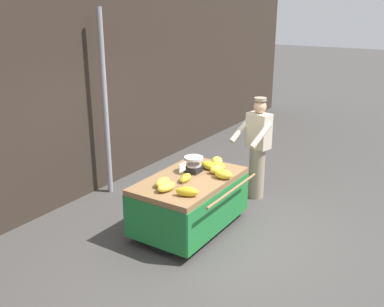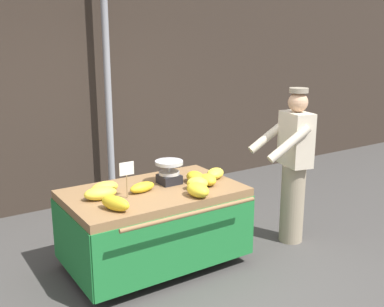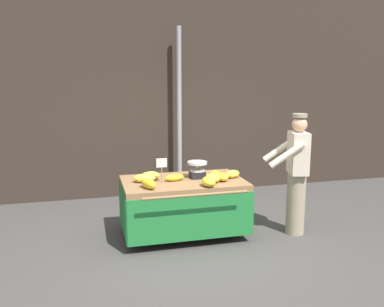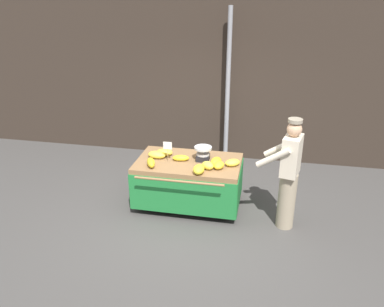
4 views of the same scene
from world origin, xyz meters
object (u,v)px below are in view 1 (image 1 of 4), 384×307
at_px(banana_cart, 190,192).
at_px(banana_bunch_8, 209,165).
at_px(banana_bunch_2, 185,178).
at_px(banana_bunch_4, 217,170).
at_px(banana_bunch_1, 223,174).
at_px(vendor_person, 257,148).
at_px(banana_bunch_6, 166,186).
at_px(banana_bunch_5, 219,166).
at_px(banana_bunch_3, 217,161).
at_px(street_pole, 105,105).
at_px(price_sign, 182,170).
at_px(weighing_scale, 194,165).
at_px(banana_bunch_7, 163,182).
at_px(banana_bunch_0, 187,192).

bearing_deg(banana_cart, banana_bunch_8, -6.50).
height_order(banana_bunch_2, banana_bunch_4, banana_bunch_4).
bearing_deg(banana_bunch_1, vendor_person, 3.77).
bearing_deg(banana_bunch_2, banana_bunch_6, 176.22).
bearing_deg(banana_bunch_5, banana_bunch_3, 35.51).
xyz_separation_m(street_pole, banana_cart, (-0.38, -1.91, -0.96)).
bearing_deg(price_sign, banana_bunch_4, -12.05).
bearing_deg(banana_cart, banana_bunch_6, 178.18).
relative_size(weighing_scale, banana_bunch_3, 1.15).
height_order(banana_cart, price_sign, price_sign).
height_order(banana_cart, banana_bunch_7, banana_bunch_7).
height_order(banana_cart, vendor_person, vendor_person).
bearing_deg(banana_bunch_7, banana_bunch_4, -25.82).
bearing_deg(street_pole, banana_bunch_6, -115.76).
xyz_separation_m(banana_cart, banana_bunch_7, (-0.44, 0.15, 0.27)).
distance_m(banana_cart, banana_bunch_6, 0.60).
relative_size(price_sign, banana_bunch_6, 1.15).
distance_m(banana_cart, weighing_scale, 0.41).
relative_size(banana_bunch_0, vendor_person, 0.17).
xyz_separation_m(weighing_scale, banana_bunch_0, (-0.75, -0.39, -0.06)).
relative_size(weighing_scale, price_sign, 0.82).
height_order(banana_bunch_6, vendor_person, vendor_person).
distance_m(banana_bunch_1, banana_bunch_6, 0.88).
distance_m(street_pole, banana_bunch_3, 2.09).
relative_size(weighing_scale, banana_bunch_2, 1.04).
xyz_separation_m(banana_bunch_5, vendor_person, (1.04, -0.14, 0.01)).
distance_m(street_pole, banana_bunch_2, 2.10).
distance_m(banana_bunch_0, banana_bunch_4, 0.89).
relative_size(street_pole, banana_bunch_5, 13.64).
relative_size(banana_bunch_4, banana_bunch_5, 0.90).
height_order(banana_bunch_5, vendor_person, vendor_person).
bearing_deg(street_pole, banana_bunch_4, -90.77).
bearing_deg(banana_bunch_0, street_pole, 67.66).
relative_size(banana_bunch_5, banana_bunch_7, 0.85).
bearing_deg(banana_bunch_3, price_sign, -176.91).
bearing_deg(banana_cart, banana_bunch_1, -59.00).
xyz_separation_m(banana_bunch_0, banana_bunch_4, (0.88, 0.07, -0.00)).
height_order(weighing_scale, banana_bunch_6, weighing_scale).
height_order(weighing_scale, banana_bunch_7, weighing_scale).
xyz_separation_m(price_sign, banana_bunch_4, (0.67, -0.14, -0.19)).
bearing_deg(price_sign, street_pole, 70.79).
distance_m(street_pole, banana_bunch_4, 2.25).
bearing_deg(banana_bunch_4, banana_bunch_0, -175.16).
relative_size(banana_bunch_2, banana_bunch_3, 1.11).
distance_m(banana_bunch_4, vendor_person, 1.20).
distance_m(street_pole, banana_bunch_8, 2.08).
height_order(price_sign, banana_bunch_7, price_sign).
relative_size(banana_cart, banana_bunch_0, 5.73).
bearing_deg(banana_bunch_4, banana_bunch_6, 164.12).
bearing_deg(banana_bunch_6, street_pole, 64.24).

